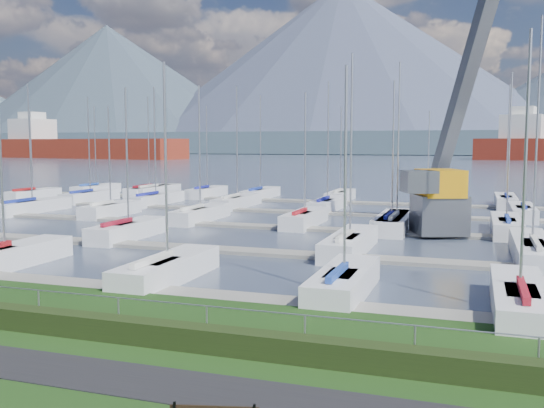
% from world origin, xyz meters
% --- Properties ---
extents(path, '(160.00, 2.00, 0.04)m').
position_xyz_m(path, '(0.00, -3.00, 0.01)').
color(path, black).
rests_on(path, grass).
extents(water, '(800.00, 540.00, 0.20)m').
position_xyz_m(water, '(0.00, 260.00, -0.40)').
color(water, '#404A5D').
extents(hedge, '(80.00, 0.70, 0.70)m').
position_xyz_m(hedge, '(0.00, -0.40, 0.35)').
color(hedge, black).
rests_on(hedge, grass).
extents(fence, '(80.00, 0.04, 0.04)m').
position_xyz_m(fence, '(0.00, 0.00, 1.20)').
color(fence, '#989BA0').
rests_on(fence, grass).
extents(foothill, '(900.00, 80.00, 12.00)m').
position_xyz_m(foothill, '(0.00, 330.00, 6.00)').
color(foothill, '#475B69').
rests_on(foothill, water).
extents(mountains, '(1190.00, 360.00, 115.00)m').
position_xyz_m(mountains, '(7.35, 404.62, 46.68)').
color(mountains, '#485C6A').
rests_on(mountains, water).
extents(docks, '(90.00, 41.60, 0.25)m').
position_xyz_m(docks, '(0.00, 26.00, -0.22)').
color(docks, slate).
rests_on(docks, water).
extents(crane, '(7.62, 12.96, 22.35)m').
position_xyz_m(crane, '(7.61, 27.20, 5.33)').
color(crane, '#5C5E64').
rests_on(crane, water).
extents(cargo_ship_west, '(90.02, 31.37, 21.50)m').
position_xyz_m(cargo_ship_west, '(-145.10, 195.10, 3.65)').
color(cargo_ship_west, maroon).
rests_on(cargo_ship_west, water).
extents(sailboat_fleet, '(75.28, 49.38, 13.11)m').
position_xyz_m(sailboat_fleet, '(-2.57, 29.32, 5.33)').
color(sailboat_fleet, silver).
rests_on(sailboat_fleet, water).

